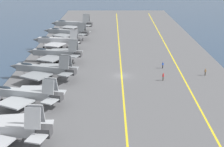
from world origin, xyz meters
TOP-DOWN VIEW (x-y plane):
  - ground_plane at (0.00, 0.00)m, footprint 2000.00×2000.00m
  - carrier_deck at (0.00, 0.00)m, footprint 228.21×53.51m
  - deck_stripe_foul_line at (0.00, -14.72)m, footprint 205.35×4.89m
  - deck_stripe_centerline at (0.00, 0.00)m, footprint 205.39×0.36m
  - parked_jet_third at (-17.45, 19.29)m, footprint 12.04×16.59m
  - parked_jet_fourth at (-2.60, 18.38)m, footprint 12.69×17.04m
  - parked_jet_fifth at (11.54, 17.81)m, footprint 14.02×15.71m
  - parked_jet_sixth at (26.66, 19.40)m, footprint 13.33×15.86m
  - parked_jet_seventh at (40.81, 18.33)m, footprint 12.38×17.36m
  - parked_jet_eighth at (55.86, 18.10)m, footprint 13.17×16.99m
  - crew_brown_vest at (0.18, -20.33)m, footprint 0.43×0.46m
  - crew_red_vest at (-3.50, -9.56)m, footprint 0.46×0.41m
  - crew_blue_vest at (6.02, -10.81)m, footprint 0.42×0.46m

SIDE VIEW (x-z plane):
  - ground_plane at x=0.00m, z-range 0.00..0.00m
  - carrier_deck at x=0.00m, z-range 0.00..0.40m
  - deck_stripe_foul_line at x=0.00m, z-range 0.40..0.41m
  - deck_stripe_centerline at x=0.00m, z-range 0.40..0.41m
  - crew_brown_vest at x=0.18m, z-range 0.49..2.22m
  - crew_blue_vest at x=6.02m, z-range 0.49..2.23m
  - crew_red_vest at x=-3.50m, z-range 0.49..2.29m
  - parked_jet_third at x=-17.45m, z-range -0.28..5.51m
  - parked_jet_fourth at x=-2.60m, z-range -0.23..6.03m
  - parked_jet_seventh at x=40.81m, z-range -0.14..6.01m
  - parked_jet_fifth at x=11.54m, z-range -0.25..6.30m
  - parked_jet_sixth at x=26.66m, z-range -0.02..6.18m
  - parked_jet_eighth at x=55.86m, z-range -0.27..6.59m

